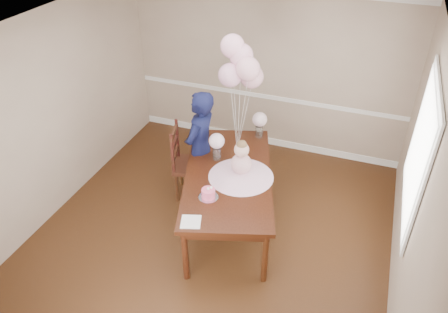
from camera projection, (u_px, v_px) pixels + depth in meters
floor at (211, 237)px, 5.77m from camera, size 4.50×5.00×0.00m
ceiling at (207, 36)px, 4.26m from camera, size 4.50×5.00×0.02m
wall_back at (267, 71)px, 6.96m from camera, size 4.50×0.02×2.70m
wall_left at (48, 119)px, 5.66m from camera, size 0.02×5.00×2.70m
wall_right at (417, 194)px, 4.37m from camera, size 0.02×5.00×2.70m
chair_rail_trim at (266, 97)px, 7.21m from camera, size 4.50×0.02×0.07m
baseboard_trim at (263, 140)px, 7.68m from camera, size 4.50×0.02×0.12m
window_frame at (420, 151)px, 4.66m from camera, size 0.02×1.66×1.56m
window_blinds at (418, 151)px, 4.66m from camera, size 0.01×1.50×1.40m
dining_table_top at (228, 175)px, 5.58m from camera, size 1.70×2.40×0.05m
table_apron at (228, 180)px, 5.63m from camera, size 1.56×2.27×0.11m
table_leg_fl at (185, 255)px, 4.99m from camera, size 0.10×0.10×0.76m
table_leg_fr at (265, 257)px, 4.96m from camera, size 0.10×0.10×0.76m
table_leg_bl at (200, 157)px, 6.65m from camera, size 0.10×0.10×0.76m
table_leg_br at (260, 158)px, 6.62m from camera, size 0.10×0.10×0.76m
baby_skirt at (241, 173)px, 5.48m from camera, size 1.04×1.04×0.11m
baby_torso at (241, 164)px, 5.40m from camera, size 0.26×0.26×0.26m
baby_head at (242, 150)px, 5.29m from camera, size 0.18×0.18×0.18m
baby_hair at (242, 145)px, 5.25m from camera, size 0.13×0.13×0.13m
cake_platter at (208, 197)px, 5.16m from camera, size 0.30×0.30×0.01m
birthday_cake at (208, 193)px, 5.13m from camera, size 0.21×0.21×0.11m
cake_flower_a at (208, 189)px, 5.09m from camera, size 0.03×0.03×0.03m
cake_flower_b at (211, 187)px, 5.11m from camera, size 0.03×0.03×0.03m
rose_vase_near at (217, 153)px, 5.79m from camera, size 0.14×0.14×0.17m
roses_near at (217, 141)px, 5.68m from camera, size 0.21×0.21×0.21m
rose_vase_far at (259, 131)px, 6.27m from camera, size 0.14×0.14×0.17m
roses_far at (260, 119)px, 6.16m from camera, size 0.21×0.21×0.21m
napkin at (191, 222)px, 4.81m from camera, size 0.27×0.27×0.01m
balloon_weight at (237, 148)px, 6.05m from camera, size 0.05×0.05×0.02m
balloon_a at (230, 75)px, 5.45m from camera, size 0.30×0.30×0.30m
balloon_b at (248, 69)px, 5.34m from camera, size 0.30×0.30×0.30m
balloon_c at (241, 55)px, 5.42m from camera, size 0.30×0.30×0.30m
balloon_d at (233, 46)px, 5.38m from camera, size 0.30×0.30×0.30m
balloon_e at (252, 77)px, 5.54m from camera, size 0.30×0.30×0.30m
balloon_ribbon_a at (234, 119)px, 5.80m from camera, size 0.10×0.03×0.91m
balloon_ribbon_b at (242, 116)px, 5.74m from camera, size 0.12×0.02×1.02m
balloon_ribbon_c at (239, 110)px, 5.78m from camera, size 0.02×0.11×1.13m
balloon_ribbon_d at (235, 105)px, 5.76m from camera, size 0.12×0.08×1.23m
balloon_ribbon_e at (244, 119)px, 5.84m from camera, size 0.12×0.12×0.84m
dining_chair_seat at (192, 165)px, 6.26m from camera, size 0.60×0.60×0.06m
chair_leg_fl at (177, 188)px, 6.25m from camera, size 0.05×0.05×0.48m
chair_leg_fr at (204, 189)px, 6.23m from camera, size 0.05×0.05×0.48m
chair_leg_bl at (181, 171)px, 6.59m from camera, size 0.05×0.05×0.48m
chair_leg_br at (207, 173)px, 6.56m from camera, size 0.05×0.05×0.48m
chair_back_post_l at (172, 154)px, 5.93m from camera, size 0.05×0.05×0.62m
chair_back_post_r at (177, 138)px, 6.26m from camera, size 0.05×0.05×0.62m
chair_slat_low at (176, 154)px, 6.17m from camera, size 0.15×0.44×0.06m
chair_slat_mid at (175, 143)px, 6.07m from camera, size 0.15×0.44×0.06m
chair_slat_top at (174, 132)px, 5.97m from camera, size 0.15×0.44×0.06m
woman at (200, 148)px, 6.00m from camera, size 0.47×0.65×1.69m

